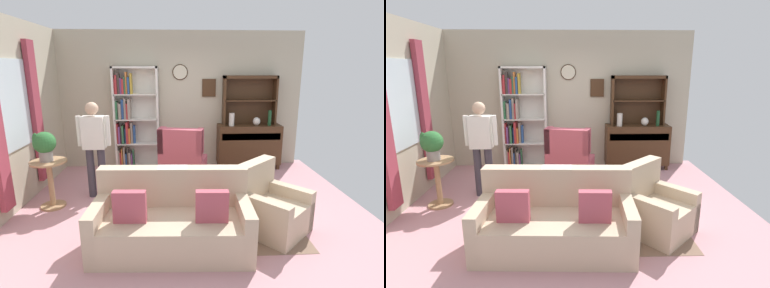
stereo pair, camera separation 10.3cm
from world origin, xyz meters
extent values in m
cube|color=#C68C93|center=(0.00, 0.00, -0.01)|extent=(5.40, 4.60, 0.02)
cube|color=#BCB299|center=(0.00, 2.13, 1.40)|extent=(5.00, 0.06, 2.80)
cylinder|color=beige|center=(-0.04, 2.08, 1.98)|extent=(0.28, 0.03, 0.28)
torus|color=#382314|center=(-0.04, 2.08, 1.98)|extent=(0.31, 0.02, 0.31)
cube|color=#422816|center=(0.55, 2.08, 1.67)|extent=(0.28, 0.03, 0.36)
cube|color=#BCB299|center=(-2.53, 0.00, 1.40)|extent=(0.06, 4.20, 2.80)
cube|color=silver|center=(-2.49, 0.27, 1.55)|extent=(0.02, 0.90, 1.30)
cube|color=#9E3847|center=(-2.44, 0.85, 1.35)|extent=(0.08, 0.24, 2.30)
cube|color=#846651|center=(0.20, -0.30, 0.00)|extent=(2.59, 1.92, 0.01)
cube|color=silver|center=(-1.37, 1.93, 1.05)|extent=(0.04, 0.30, 2.10)
cube|color=silver|center=(-0.51, 1.93, 1.05)|extent=(0.04, 0.30, 2.10)
cube|color=silver|center=(-0.94, 1.93, 2.08)|extent=(0.90, 0.30, 0.04)
cube|color=silver|center=(-0.94, 1.93, 0.02)|extent=(0.90, 0.30, 0.04)
cube|color=silver|center=(-0.94, 2.07, 1.05)|extent=(0.90, 0.01, 2.10)
cube|color=silver|center=(-0.94, 1.93, 0.55)|extent=(0.86, 0.30, 0.02)
cube|color=gray|center=(-1.33, 1.91, 0.23)|extent=(0.03, 0.20, 0.36)
cube|color=#B22D33|center=(-1.30, 1.91, 0.21)|extent=(0.03, 0.20, 0.31)
cube|color=#CC7233|center=(-1.27, 1.91, 0.25)|extent=(0.02, 0.24, 0.40)
cube|color=gray|center=(-1.22, 1.91, 0.26)|extent=(0.04, 0.18, 0.42)
cube|color=#284C8C|center=(-1.19, 1.91, 0.19)|extent=(0.03, 0.19, 0.29)
cube|color=#3F3833|center=(-1.15, 1.91, 0.24)|extent=(0.03, 0.19, 0.39)
cube|color=gray|center=(-1.11, 1.91, 0.20)|extent=(0.04, 0.21, 0.31)
cube|color=#723F7F|center=(-1.07, 1.91, 0.19)|extent=(0.02, 0.23, 0.28)
cube|color=#337247|center=(-1.04, 1.91, 0.23)|extent=(0.02, 0.12, 0.36)
cube|color=silver|center=(-0.94, 1.93, 1.05)|extent=(0.86, 0.30, 0.02)
cube|color=#B22D33|center=(-1.33, 1.91, 0.76)|extent=(0.03, 0.18, 0.41)
cube|color=#723F7F|center=(-1.30, 1.91, 0.73)|extent=(0.03, 0.24, 0.35)
cube|color=#3F3833|center=(-1.26, 1.91, 0.75)|extent=(0.03, 0.18, 0.38)
cube|color=#337247|center=(-1.22, 1.91, 0.74)|extent=(0.03, 0.22, 0.37)
cube|color=#284C8C|center=(-1.18, 1.91, 0.71)|extent=(0.03, 0.11, 0.31)
cube|color=#B22D33|center=(-1.14, 1.91, 0.78)|extent=(0.04, 0.23, 0.44)
cube|color=#CC7233|center=(-1.09, 1.91, 0.71)|extent=(0.03, 0.21, 0.32)
cube|color=gray|center=(-1.05, 1.91, 0.77)|extent=(0.04, 0.12, 0.43)
cube|color=#284C8C|center=(-1.00, 1.91, 0.74)|extent=(0.04, 0.10, 0.37)
cube|color=silver|center=(-0.94, 1.93, 1.56)|extent=(0.86, 0.30, 0.02)
cube|color=#337247|center=(-1.33, 1.91, 1.24)|extent=(0.04, 0.15, 0.35)
cube|color=gray|center=(-1.29, 1.91, 1.23)|extent=(0.02, 0.14, 0.33)
cube|color=gray|center=(-1.25, 1.91, 1.22)|extent=(0.04, 0.24, 0.32)
cube|color=#284C8C|center=(-1.21, 1.91, 1.26)|extent=(0.04, 0.15, 0.39)
cube|color=gray|center=(-1.16, 1.91, 1.27)|extent=(0.04, 0.13, 0.42)
cube|color=#B22D33|center=(-1.12, 1.91, 1.22)|extent=(0.03, 0.18, 0.31)
cube|color=gray|center=(-1.08, 1.91, 1.26)|extent=(0.04, 0.23, 0.40)
cube|color=#B22D33|center=(-1.34, 1.91, 1.71)|extent=(0.02, 0.16, 0.29)
cube|color=#B22D33|center=(-1.31, 1.91, 1.75)|extent=(0.03, 0.21, 0.37)
cube|color=#3F3833|center=(-1.26, 1.91, 1.78)|extent=(0.04, 0.13, 0.42)
cube|color=#723F7F|center=(-1.22, 1.91, 1.72)|extent=(0.03, 0.11, 0.31)
cube|color=#B22D33|center=(-1.18, 1.91, 1.71)|extent=(0.04, 0.16, 0.29)
cube|color=#337247|center=(-1.14, 1.91, 1.73)|extent=(0.03, 0.12, 0.34)
cube|color=#CC7233|center=(-1.11, 1.91, 1.78)|extent=(0.03, 0.13, 0.43)
cube|color=#284C8C|center=(-1.06, 1.91, 1.73)|extent=(0.04, 0.20, 0.33)
cube|color=gold|center=(-1.02, 1.91, 1.76)|extent=(0.04, 0.15, 0.40)
cube|color=#422816|center=(1.38, 1.86, 0.51)|extent=(1.30, 0.45, 0.82)
cube|color=#422816|center=(0.78, 1.69, 0.05)|extent=(0.06, 0.06, 0.10)
cube|color=#422816|center=(1.98, 1.69, 0.05)|extent=(0.06, 0.06, 0.10)
cube|color=#422816|center=(0.78, 2.04, 0.05)|extent=(0.06, 0.06, 0.10)
cube|color=#422816|center=(1.98, 2.04, 0.05)|extent=(0.06, 0.06, 0.10)
cube|color=#352012|center=(1.38, 1.64, 0.71)|extent=(1.20, 0.01, 0.14)
cube|color=#422816|center=(0.85, 1.94, 1.42)|extent=(0.04, 0.26, 1.00)
cube|color=#422816|center=(1.91, 1.94, 1.42)|extent=(0.04, 0.26, 1.00)
cube|color=#422816|center=(1.38, 1.94, 1.89)|extent=(1.10, 0.26, 0.06)
cube|color=#422816|center=(1.38, 1.94, 1.42)|extent=(1.06, 0.26, 0.02)
cube|color=#422816|center=(1.38, 2.06, 1.42)|extent=(1.10, 0.01, 1.00)
cylinder|color=beige|center=(0.99, 1.78, 1.05)|extent=(0.11, 0.11, 0.26)
ellipsoid|color=beige|center=(1.51, 1.79, 1.01)|extent=(0.15, 0.15, 0.17)
cylinder|color=#194223|center=(1.77, 1.77, 1.08)|extent=(0.07, 0.07, 0.31)
cube|color=#C6AD8E|center=(-0.20, -1.06, 0.21)|extent=(1.84, 0.93, 0.42)
cube|color=#C6AD8E|center=(-0.19, -0.74, 0.66)|extent=(1.81, 0.28, 0.48)
cube|color=#C6AD8E|center=(-1.03, -1.02, 0.30)|extent=(0.18, 0.86, 0.60)
cube|color=#C6AD8E|center=(0.63, -1.10, 0.30)|extent=(0.18, 0.86, 0.60)
cube|color=#B74C5B|center=(-0.66, -1.16, 0.60)|extent=(0.36, 0.12, 0.36)
cube|color=#B74C5B|center=(0.24, -1.20, 0.60)|extent=(0.36, 0.12, 0.36)
cube|color=white|center=(-0.19, -0.74, 0.90)|extent=(0.37, 0.20, 0.00)
cube|color=#C6AD8E|center=(1.10, -0.71, 0.20)|extent=(1.08, 1.08, 0.40)
cube|color=#C6AD8E|center=(0.89, -0.50, 0.64)|extent=(0.67, 0.64, 0.48)
cube|color=#C6AD8E|center=(0.88, -0.92, 0.28)|extent=(0.63, 0.67, 0.55)
cube|color=#C6AD8E|center=(1.32, -0.51, 0.28)|extent=(0.63, 0.67, 0.55)
cube|color=#B74C5B|center=(0.00, 1.16, 0.21)|extent=(0.94, 0.96, 0.42)
cube|color=#B74C5B|center=(-0.07, 0.87, 0.74)|extent=(0.81, 0.37, 0.63)
cube|color=#B74C5B|center=(0.27, 0.83, 0.83)|extent=(0.16, 0.30, 0.44)
cube|color=#B74C5B|center=(-0.39, 0.98, 0.83)|extent=(0.16, 0.30, 0.44)
cylinder|color=#A87F56|center=(-2.04, 0.15, 0.72)|extent=(0.52, 0.52, 0.03)
cylinder|color=#A87F56|center=(-2.04, 0.15, 0.35)|extent=(0.08, 0.08, 0.71)
cylinder|color=#A87F56|center=(-2.04, 0.15, 0.01)|extent=(0.36, 0.36, 0.03)
cylinder|color=gray|center=(-2.05, 0.14, 0.81)|extent=(0.19, 0.19, 0.15)
sphere|color=#2D6B33|center=(-2.05, 0.14, 1.02)|extent=(0.32, 0.32, 0.32)
ellipsoid|color=#2D6B33|center=(-2.16, 0.11, 1.05)|extent=(0.09, 0.06, 0.23)
ellipsoid|color=#2D6B33|center=(-2.15, 0.07, 1.05)|extent=(0.09, 0.06, 0.23)
cylinder|color=#38333D|center=(-1.53, 0.51, 0.41)|extent=(0.12, 0.12, 0.82)
cylinder|color=#38333D|center=(-1.35, 0.51, 0.41)|extent=(0.12, 0.12, 0.82)
cube|color=silver|center=(-1.44, 0.51, 1.08)|extent=(0.34, 0.20, 0.52)
sphere|color=tan|center=(-1.44, 0.51, 1.46)|extent=(0.20, 0.20, 0.20)
cylinder|color=silver|center=(-1.66, 0.51, 1.11)|extent=(0.08, 0.08, 0.48)
cylinder|color=silver|center=(-1.22, 0.51, 1.11)|extent=(0.08, 0.08, 0.48)
cube|color=#422816|center=(-0.17, -0.23, 0.40)|extent=(0.80, 0.50, 0.03)
cube|color=#422816|center=(-0.54, -0.45, 0.20)|extent=(0.05, 0.05, 0.39)
cube|color=#422816|center=(0.20, -0.45, 0.20)|extent=(0.05, 0.05, 0.39)
cube|color=#422816|center=(-0.54, -0.01, 0.20)|extent=(0.05, 0.05, 0.39)
cube|color=#422816|center=(0.20, -0.01, 0.20)|extent=(0.05, 0.05, 0.39)
cube|color=#3F3833|center=(-0.09, -0.21, 0.43)|extent=(0.20, 0.13, 0.03)
cube|color=#B22D33|center=(-0.08, -0.20, 0.46)|extent=(0.16, 0.11, 0.02)
camera|label=1|loc=(-0.14, -4.19, 2.07)|focal=28.02mm
camera|label=2|loc=(-0.04, -4.19, 2.07)|focal=28.02mm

